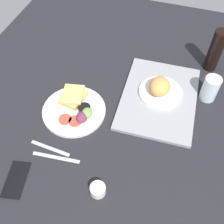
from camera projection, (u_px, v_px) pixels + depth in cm
name	position (u px, v px, depth cm)	size (l,w,h in cm)	color
ground_plane	(107.00, 114.00, 120.00)	(190.00, 150.00, 3.00)	black
serving_tray	(159.00, 98.00, 122.88)	(45.00, 33.00, 1.60)	gray
bread_plate_near	(160.00, 89.00, 120.79)	(19.62, 19.62, 8.74)	white
plate_with_salad	(75.00, 109.00, 117.92)	(27.56, 27.56, 5.40)	white
drinking_glass	(210.00, 89.00, 119.36)	(7.19, 7.19, 11.95)	silver
soda_bottle	(215.00, 51.00, 127.71)	(6.40, 6.40, 21.42)	black
espresso_cup	(98.00, 190.00, 95.40)	(5.60, 5.60, 4.00)	silver
fork	(50.00, 148.00, 107.60)	(17.00, 1.40, 0.50)	#B7B7BC
knife	(56.00, 157.00, 105.12)	(19.00, 1.40, 0.50)	#B7B7BC
cell_phone	(16.00, 179.00, 99.49)	(14.40, 7.20, 0.80)	black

